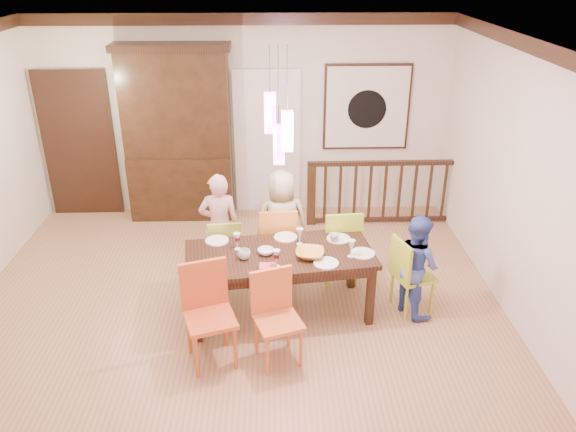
{
  "coord_description": "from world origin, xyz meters",
  "views": [
    {
      "loc": [
        0.43,
        -5.5,
        3.65
      ],
      "look_at": [
        0.59,
        0.08,
        1.01
      ],
      "focal_mm": 35.0,
      "sensor_mm": 36.0,
      "label": 1
    }
  ],
  "objects_px": {
    "chair_far_left": "(225,245)",
    "person_far_left": "(220,226)",
    "chair_end_right": "(414,269)",
    "china_hutch": "(178,134)",
    "balustrade": "(385,191)",
    "person_far_mid": "(282,223)",
    "person_end_right": "(416,265)",
    "dining_table": "(280,260)"
  },
  "relations": [
    {
      "from": "chair_far_left",
      "to": "person_far_left",
      "type": "distance_m",
      "value": 0.25
    },
    {
      "from": "chair_end_right",
      "to": "china_hutch",
      "type": "distance_m",
      "value": 3.93
    },
    {
      "from": "chair_end_right",
      "to": "chair_far_left",
      "type": "bearing_deg",
      "value": 55.24
    },
    {
      "from": "balustrade",
      "to": "person_far_mid",
      "type": "relative_size",
      "value": 1.69
    },
    {
      "from": "person_end_right",
      "to": "person_far_mid",
      "type": "bearing_deg",
      "value": 31.21
    },
    {
      "from": "china_hutch",
      "to": "person_far_left",
      "type": "xyz_separation_m",
      "value": [
        0.71,
        -1.75,
        -0.61
      ]
    },
    {
      "from": "chair_far_left",
      "to": "person_far_left",
      "type": "relative_size",
      "value": 0.64
    },
    {
      "from": "dining_table",
      "to": "chair_far_left",
      "type": "relative_size",
      "value": 2.44
    },
    {
      "from": "chair_far_left",
      "to": "balustrade",
      "type": "bearing_deg",
      "value": -149.76
    },
    {
      "from": "person_far_mid",
      "to": "person_far_left",
      "type": "bearing_deg",
      "value": -5.77
    },
    {
      "from": "china_hutch",
      "to": "person_far_left",
      "type": "height_order",
      "value": "china_hutch"
    },
    {
      "from": "balustrade",
      "to": "person_end_right",
      "type": "relative_size",
      "value": 1.95
    },
    {
      "from": "chair_end_right",
      "to": "person_far_mid",
      "type": "bearing_deg",
      "value": 41.06
    },
    {
      "from": "person_far_mid",
      "to": "chair_far_left",
      "type": "bearing_deg",
      "value": 7.54
    },
    {
      "from": "chair_far_left",
      "to": "balustrade",
      "type": "relative_size",
      "value": 0.38
    },
    {
      "from": "chair_end_right",
      "to": "person_far_left",
      "type": "xyz_separation_m",
      "value": [
        -2.17,
        0.81,
        0.16
      ]
    },
    {
      "from": "dining_table",
      "to": "balustrade",
      "type": "xyz_separation_m",
      "value": [
        1.56,
        2.24,
        -0.16
      ]
    },
    {
      "from": "chair_far_left",
      "to": "balustrade",
      "type": "xyz_separation_m",
      "value": [
        2.2,
        1.57,
        0.01
      ]
    },
    {
      "from": "chair_far_left",
      "to": "balustrade",
      "type": "distance_m",
      "value": 2.7
    },
    {
      "from": "chair_far_left",
      "to": "person_far_mid",
      "type": "bearing_deg",
      "value": -167.27
    },
    {
      "from": "dining_table",
      "to": "china_hutch",
      "type": "height_order",
      "value": "china_hutch"
    },
    {
      "from": "balustrade",
      "to": "person_end_right",
      "type": "distance_m",
      "value": 2.25
    },
    {
      "from": "person_far_mid",
      "to": "chair_end_right",
      "type": "bearing_deg",
      "value": 138.26
    },
    {
      "from": "dining_table",
      "to": "chair_end_right",
      "type": "xyz_separation_m",
      "value": [
        1.47,
        0.02,
        -0.16
      ]
    },
    {
      "from": "chair_end_right",
      "to": "person_far_left",
      "type": "height_order",
      "value": "person_far_left"
    },
    {
      "from": "chair_far_left",
      "to": "chair_end_right",
      "type": "height_order",
      "value": "chair_end_right"
    },
    {
      "from": "balustrade",
      "to": "person_far_left",
      "type": "distance_m",
      "value": 2.67
    },
    {
      "from": "person_far_mid",
      "to": "person_end_right",
      "type": "relative_size",
      "value": 1.15
    },
    {
      "from": "chair_end_right",
      "to": "balustrade",
      "type": "distance_m",
      "value": 2.22
    },
    {
      "from": "balustrade",
      "to": "person_far_mid",
      "type": "height_order",
      "value": "person_far_mid"
    },
    {
      "from": "chair_far_left",
      "to": "person_far_mid",
      "type": "relative_size",
      "value": 0.64
    },
    {
      "from": "chair_end_right",
      "to": "person_end_right",
      "type": "xyz_separation_m",
      "value": [
        0.01,
        -0.03,
        0.08
      ]
    },
    {
      "from": "china_hutch",
      "to": "chair_end_right",
      "type": "bearing_deg",
      "value": -41.62
    },
    {
      "from": "person_far_mid",
      "to": "dining_table",
      "type": "bearing_deg",
      "value": 76.95
    },
    {
      "from": "china_hutch",
      "to": "balustrade",
      "type": "distance_m",
      "value": 3.09
    },
    {
      "from": "balustrade",
      "to": "chair_far_left",
      "type": "bearing_deg",
      "value": -144.93
    },
    {
      "from": "dining_table",
      "to": "person_end_right",
      "type": "relative_size",
      "value": 1.8
    },
    {
      "from": "dining_table",
      "to": "person_far_left",
      "type": "height_order",
      "value": "person_far_left"
    },
    {
      "from": "person_far_mid",
      "to": "person_end_right",
      "type": "height_order",
      "value": "person_far_mid"
    },
    {
      "from": "chair_far_left",
      "to": "chair_end_right",
      "type": "distance_m",
      "value": 2.2
    },
    {
      "from": "china_hutch",
      "to": "person_far_mid",
      "type": "xyz_separation_m",
      "value": [
        1.45,
        -1.69,
        -0.6
      ]
    },
    {
      "from": "dining_table",
      "to": "chair_end_right",
      "type": "bearing_deg",
      "value": -6.74
    }
  ]
}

